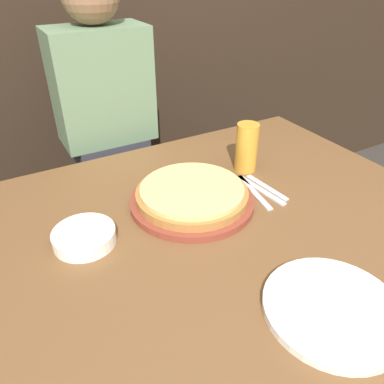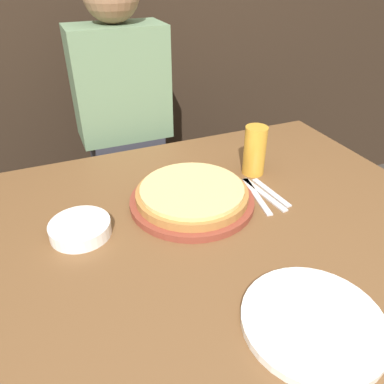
{
  "view_description": "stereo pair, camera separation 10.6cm",
  "coord_description": "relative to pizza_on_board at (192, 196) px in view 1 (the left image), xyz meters",
  "views": [
    {
      "loc": [
        -0.46,
        -0.65,
        1.37
      ],
      "look_at": [
        -0.03,
        0.13,
        0.8
      ],
      "focal_mm": 35.0,
      "sensor_mm": 36.0,
      "label": 1
    },
    {
      "loc": [
        -0.37,
        -0.69,
        1.37
      ],
      "look_at": [
        -0.03,
        0.13,
        0.8
      ],
      "focal_mm": 35.0,
      "sensor_mm": 36.0,
      "label": 2
    }
  ],
  "objects": [
    {
      "name": "dinner_plate",
      "position": [
        0.06,
        -0.47,
        -0.02
      ],
      "size": [
        0.28,
        0.28,
        0.02
      ],
      "color": "white",
      "rests_on": "dining_table"
    },
    {
      "name": "fork",
      "position": [
        0.19,
        -0.04,
        -0.02
      ],
      "size": [
        0.05,
        0.2,
        0.0
      ],
      "color": "silver",
      "rests_on": "dining_table"
    },
    {
      "name": "side_bowl",
      "position": [
        -0.32,
        -0.02,
        -0.01
      ],
      "size": [
        0.16,
        0.16,
        0.04
      ],
      "color": "white",
      "rests_on": "dining_table"
    },
    {
      "name": "pizza_on_board",
      "position": [
        0.0,
        0.0,
        0.0
      ],
      "size": [
        0.36,
        0.36,
        0.06
      ],
      "color": "brown",
      "rests_on": "dining_table"
    },
    {
      "name": "diner_person",
      "position": [
        -0.05,
        0.6,
        -0.11
      ],
      "size": [
        0.35,
        0.2,
        1.36
      ],
      "color": "#33333D",
      "rests_on": "ground_plane"
    },
    {
      "name": "dinner_knife",
      "position": [
        0.22,
        -0.04,
        -0.02
      ],
      "size": [
        0.04,
        0.2,
        0.0
      ],
      "color": "silver",
      "rests_on": "dining_table"
    },
    {
      "name": "dining_table",
      "position": [
        0.03,
        -0.13,
        -0.41
      ],
      "size": [
        1.3,
        1.08,
        0.76
      ],
      "color": "brown",
      "rests_on": "ground_plane"
    },
    {
      "name": "beer_glass",
      "position": [
        0.25,
        0.09,
        0.06
      ],
      "size": [
        0.07,
        0.07,
        0.16
      ],
      "color": "gold",
      "rests_on": "dining_table"
    },
    {
      "name": "spoon",
      "position": [
        0.24,
        -0.04,
        -0.02
      ],
      "size": [
        0.03,
        0.17,
        0.0
      ],
      "color": "silver",
      "rests_on": "dining_table"
    }
  ]
}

